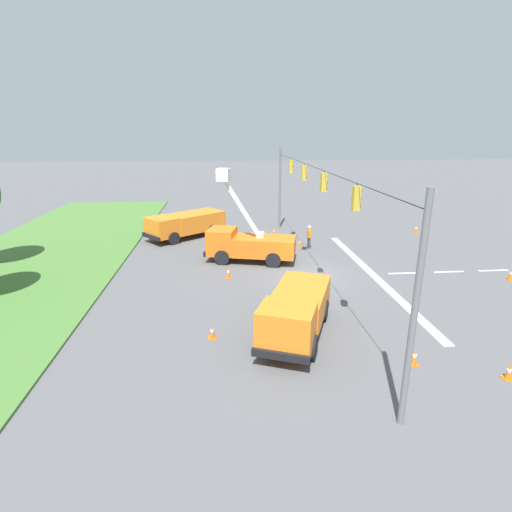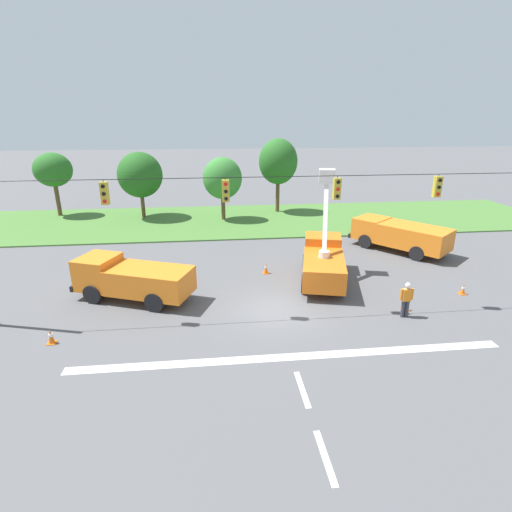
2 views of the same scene
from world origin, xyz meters
name	(u,v)px [view 1 (image 1 of 2)]	position (x,y,z in m)	size (l,w,h in m)	color
ground_plane	(309,276)	(0.00, 0.00, 0.00)	(200.00, 200.00, 0.00)	#565659
grass_verge	(3,285)	(0.00, 18.00, 0.05)	(56.00, 12.00, 0.10)	#477533
lane_markings	(395,273)	(0.00, -5.50, 0.00)	(17.60, 15.25, 0.01)	silver
signal_gantry	(312,202)	(0.04, 0.00, 4.58)	(26.20, 0.33, 7.20)	slate
utility_truck_bucket_lift	(248,242)	(3.32, 3.58, 1.33)	(3.63, 6.39, 6.23)	orange
utility_truck_support_near	(296,311)	(-7.26, 2.21, 1.17)	(6.55, 4.31, 2.17)	orange
utility_truck_support_far	(186,223)	(10.18, 8.28, 1.20)	(6.19, 6.77, 2.01)	orange
road_worker	(309,236)	(6.05, -1.26, 1.00)	(0.65, 0.26, 1.77)	#383842
traffic_cone_foreground_left	(416,229)	(9.84, -11.59, 0.39)	(0.36, 0.36, 0.78)	orange
traffic_cone_foreground_right	(300,243)	(6.43, -0.65, 0.31)	(0.36, 0.36, 0.65)	orange
traffic_cone_mid_left	(212,332)	(-7.23, 5.83, 0.30)	(0.36, 0.36, 0.62)	orange
traffic_cone_mid_right	(509,372)	(-11.14, -4.85, 0.29)	(0.36, 0.36, 0.61)	orange
traffic_cone_near_bucket	(274,231)	(10.37, 0.83, 0.29)	(0.36, 0.36, 0.62)	orange
traffic_cone_lane_edge_a	(414,357)	(-9.94, -1.89, 0.33)	(0.36, 0.36, 0.67)	orange
traffic_cone_lane_edge_b	(511,274)	(-1.71, -11.86, 0.39)	(0.36, 0.36, 0.78)	orange
traffic_cone_far_left	(228,272)	(0.17, 4.98, 0.33)	(0.36, 0.36, 0.68)	orange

